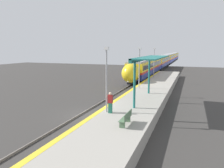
{
  "coord_description": "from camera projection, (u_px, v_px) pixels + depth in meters",
  "views": [
    {
      "loc": [
        8.53,
        -17.17,
        5.96
      ],
      "look_at": [
        0.56,
        4.56,
        2.2
      ],
      "focal_mm": 35.0,
      "sensor_mm": 36.0,
      "label": 1
    }
  ],
  "objects": [
    {
      "name": "ground_plane",
      "position": [
        89.0,
        115.0,
        19.77
      ],
      "size": [
        120.0,
        120.0,
        0.0
      ],
      "primitive_type": "plane",
      "color": "#383533"
    },
    {
      "name": "rail_left",
      "position": [
        82.0,
        114.0,
        20.0
      ],
      "size": [
        0.08,
        90.0,
        0.15
      ],
      "primitive_type": "cube",
      "color": "slate",
      "rests_on": "ground_plane"
    },
    {
      "name": "rail_right",
      "position": [
        96.0,
        115.0,
        19.51
      ],
      "size": [
        0.08,
        90.0,
        0.15
      ],
      "primitive_type": "cube",
      "color": "slate",
      "rests_on": "ground_plane"
    },
    {
      "name": "train",
      "position": [
        166.0,
        60.0,
        74.44
      ],
      "size": [
        2.79,
        94.04,
        3.94
      ],
      "color": "black",
      "rests_on": "ground_plane"
    },
    {
      "name": "platform_right",
      "position": [
        130.0,
        114.0,
        18.38
      ],
      "size": [
        4.52,
        64.0,
        1.03
      ],
      "color": "#9E998E",
      "rests_on": "ground_plane"
    },
    {
      "name": "platform_bench",
      "position": [
        126.0,
        118.0,
        14.2
      ],
      "size": [
        0.44,
        1.68,
        0.89
      ],
      "color": "#4C6B4C",
      "rests_on": "platform_right"
    },
    {
      "name": "person_waiting",
      "position": [
        110.0,
        102.0,
        16.81
      ],
      "size": [
        0.36,
        0.22,
        1.64
      ],
      "color": "#1E604C",
      "rests_on": "platform_right"
    },
    {
      "name": "railway_signal",
      "position": [
        132.0,
        67.0,
        42.44
      ],
      "size": [
        0.28,
        0.28,
        3.93
      ],
      "color": "#59595E",
      "rests_on": "ground_plane"
    },
    {
      "name": "lamppost_near",
      "position": [
        106.0,
        75.0,
        16.78
      ],
      "size": [
        0.36,
        0.2,
        5.07
      ],
      "color": "#9E9EA3",
      "rests_on": "platform_right"
    },
    {
      "name": "lamppost_mid",
      "position": [
        139.0,
        65.0,
        27.04
      ],
      "size": [
        0.36,
        0.2,
        5.07
      ],
      "color": "#9E9EA3",
      "rests_on": "platform_right"
    },
    {
      "name": "lamppost_far",
      "position": [
        154.0,
        61.0,
        37.3
      ],
      "size": [
        0.36,
        0.2,
        5.07
      ],
      "color": "#9E9EA3",
      "rests_on": "platform_right"
    },
    {
      "name": "station_canopy",
      "position": [
        149.0,
        60.0,
        20.57
      ],
      "size": [
        2.02,
        9.5,
        4.19
      ],
      "color": "#1E6B66",
      "rests_on": "platform_right"
    }
  ]
}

